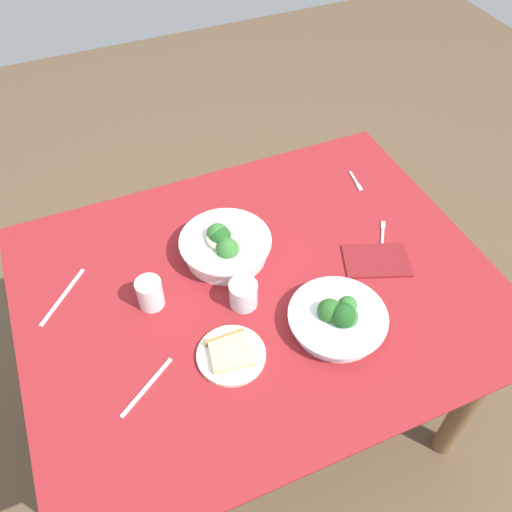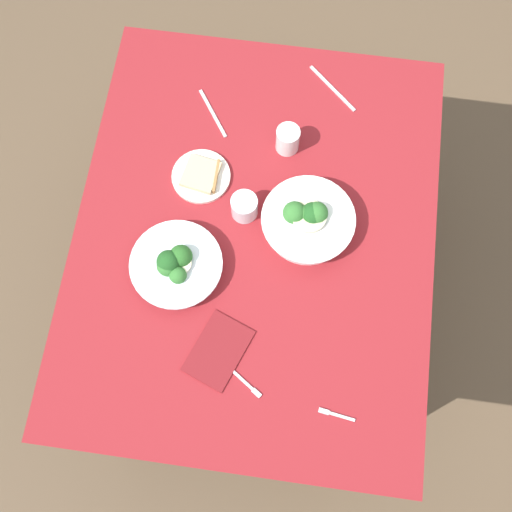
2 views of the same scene
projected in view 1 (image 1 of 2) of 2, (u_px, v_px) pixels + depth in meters
name	position (u px, v px, depth m)	size (l,w,h in m)	color
ground_plane	(259.00, 404.00, 2.02)	(6.00, 6.00, 0.00)	brown
dining_table	(259.00, 308.00, 1.57)	(1.30, 1.03, 0.71)	maroon
broccoli_bowl_far	(338.00, 318.00, 1.38)	(0.26, 0.26, 0.09)	white
broccoli_bowl_near	(225.00, 245.00, 1.54)	(0.27, 0.27, 0.10)	white
bread_side_plate	(231.00, 354.00, 1.33)	(0.17, 0.17, 0.03)	silver
water_glass_center	(150.00, 293.00, 1.42)	(0.07, 0.07, 0.09)	silver
water_glass_side	(243.00, 294.00, 1.42)	(0.08, 0.08, 0.08)	silver
fork_by_far_bowl	(356.00, 182.00, 1.78)	(0.02, 0.10, 0.00)	#B7B7BC
fork_by_near_bowl	(383.00, 232.00, 1.62)	(0.07, 0.09, 0.00)	#B7B7BC
table_knife_left	(63.00, 297.00, 1.46)	(0.21, 0.01, 0.00)	#B7B7BC
table_knife_right	(147.00, 387.00, 1.28)	(0.18, 0.01, 0.00)	#B7B7BC
napkin_folded_upper	(376.00, 260.00, 1.55)	(0.19, 0.13, 0.01)	maroon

